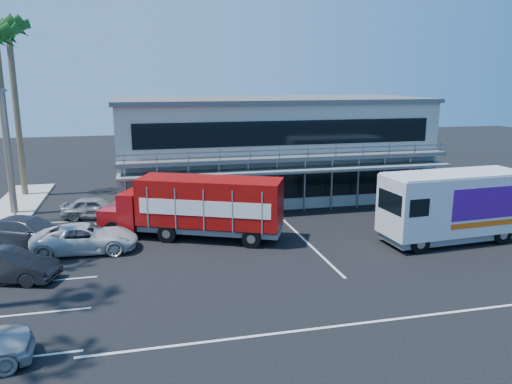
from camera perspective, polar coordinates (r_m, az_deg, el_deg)
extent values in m
plane|color=black|center=(23.87, 3.79, -8.47)|extent=(120.00, 120.00, 0.00)
cube|color=#9A9E91|center=(37.84, 1.49, 4.99)|extent=(22.00, 10.00, 7.00)
cube|color=#515454|center=(37.52, 1.52, 10.52)|extent=(22.40, 10.40, 0.30)
cube|color=#515454|center=(32.51, 4.04, 3.84)|extent=(22.00, 1.20, 0.25)
cube|color=gray|center=(31.92, 4.35, 4.58)|extent=(22.00, 0.08, 0.90)
cube|color=slate|center=(32.34, 4.18, 2.54)|extent=(22.00, 1.80, 0.15)
cube|color=black|center=(33.42, 3.69, 0.61)|extent=(20.00, 0.06, 1.60)
cube|color=black|center=(32.85, 3.78, 6.76)|extent=(20.00, 0.06, 1.60)
cylinder|color=brown|center=(35.28, -26.72, 6.33)|extent=(0.44, 0.44, 11.00)
cylinder|color=brown|center=(40.68, -25.64, 7.84)|extent=(0.44, 0.44, 12.00)
sphere|color=#123F16|center=(40.75, -26.51, 16.53)|extent=(1.10, 1.10, 1.10)
cylinder|color=gray|center=(33.40, -26.38, 3.47)|extent=(0.14, 0.14, 8.00)
cube|color=gray|center=(33.08, -27.07, 10.31)|extent=(0.50, 0.25, 0.18)
cube|color=#990C0E|center=(29.56, -15.60, -2.73)|extent=(2.14, 2.55, 1.17)
cube|color=#990C0E|center=(28.97, -13.77, -1.85)|extent=(1.89, 2.61, 2.04)
cube|color=black|center=(28.83, -13.83, -0.73)|extent=(0.90, 1.90, 0.68)
cube|color=#9B0D09|center=(27.27, -5.27, -1.07)|extent=(8.07, 5.43, 2.52)
cube|color=slate|center=(27.67, -5.21, -4.09)|extent=(7.92, 5.10, 0.29)
cube|color=white|center=(26.16, -6.02, -1.91)|extent=(6.52, 2.99, 0.83)
cube|color=white|center=(28.43, -4.59, -0.68)|extent=(6.52, 2.99, 0.83)
cylinder|color=black|center=(28.64, -15.96, -4.22)|extent=(1.03, 0.67, 1.01)
cylinder|color=black|center=(30.48, -14.17, -3.09)|extent=(1.03, 0.67, 1.01)
cylinder|color=black|center=(27.40, -10.14, -4.69)|extent=(1.03, 0.67, 1.01)
cylinder|color=black|center=(29.32, -8.65, -3.47)|extent=(1.03, 0.67, 1.01)
cylinder|color=black|center=(26.13, -0.51, -5.35)|extent=(1.03, 0.67, 1.01)
cylinder|color=black|center=(28.13, 0.36, -4.02)|extent=(1.03, 0.67, 1.01)
cube|color=silver|center=(28.73, 21.62, -1.14)|extent=(7.95, 3.16, 3.12)
cube|color=slate|center=(29.17, 21.34, -4.44)|extent=(7.62, 2.88, 0.39)
cube|color=black|center=(26.43, 15.09, -1.09)|extent=(0.20, 2.19, 1.06)
cube|color=silver|center=(28.41, 21.88, 1.98)|extent=(7.79, 3.10, 0.09)
cube|color=#500E7E|center=(28.25, 24.76, -1.19)|extent=(4.00, 0.28, 1.67)
cube|color=#500E7E|center=(30.25, 21.40, -0.02)|extent=(4.00, 0.28, 1.67)
cube|color=#F2590C|center=(28.52, 24.56, -3.36)|extent=(4.00, 0.27, 0.28)
cylinder|color=black|center=(26.62, 18.19, -5.61)|extent=(1.08, 0.35, 1.07)
cylinder|color=black|center=(28.47, 15.47, -4.23)|extent=(1.08, 0.35, 1.07)
cylinder|color=black|center=(29.80, 26.30, -4.36)|extent=(1.08, 0.35, 1.07)
cylinder|color=black|center=(31.47, 23.39, -3.22)|extent=(1.08, 0.35, 1.07)
imported|color=black|center=(24.47, -26.53, -7.55)|extent=(4.54, 2.77, 1.41)
imported|color=silver|center=(26.96, -18.90, -5.01)|extent=(5.29, 2.60, 1.44)
imported|color=#272C35|center=(29.03, -24.53, -4.15)|extent=(5.69, 4.05, 1.53)
imported|color=gray|center=(33.11, -17.94, -1.74)|extent=(4.25, 2.26, 1.37)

